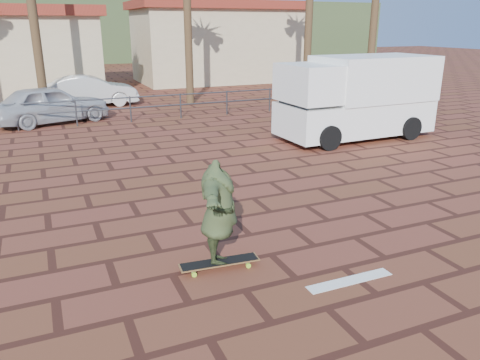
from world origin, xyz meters
name	(u,v)px	position (x,y,z in m)	size (l,w,h in m)	color
ground	(271,255)	(0.00, 0.00, 0.00)	(120.00, 120.00, 0.00)	brown
paint_stripe	(350,281)	(0.70, -1.20, 0.00)	(1.40, 0.22, 0.01)	white
guardrail	(130,105)	(0.00, 12.00, 0.68)	(24.06, 0.06, 1.00)	#47494F
building_east	(216,41)	(8.00, 24.00, 2.54)	(10.60, 6.60, 5.00)	beige
hill_front	(62,30)	(0.00, 50.00, 3.00)	(70.00, 18.00, 6.00)	#384C28
longboard	(219,263)	(-0.94, -0.09, 0.10)	(1.27, 0.38, 0.12)	olive
skateboarder	(219,212)	(-0.94, -0.09, 0.94)	(2.02, 0.55, 1.64)	#374424
campervan	(357,96)	(6.37, 6.42, 1.39)	(5.17, 2.38, 2.65)	white
car_silver	(51,104)	(-2.81, 13.00, 0.72)	(1.71, 4.25, 1.45)	#B4B7BC
car_white	(90,91)	(-1.00, 16.50, 0.70)	(1.48, 4.24, 1.40)	silver
street_sign	(328,81)	(7.82, 10.34, 1.38)	(0.40, 0.10, 1.98)	gray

